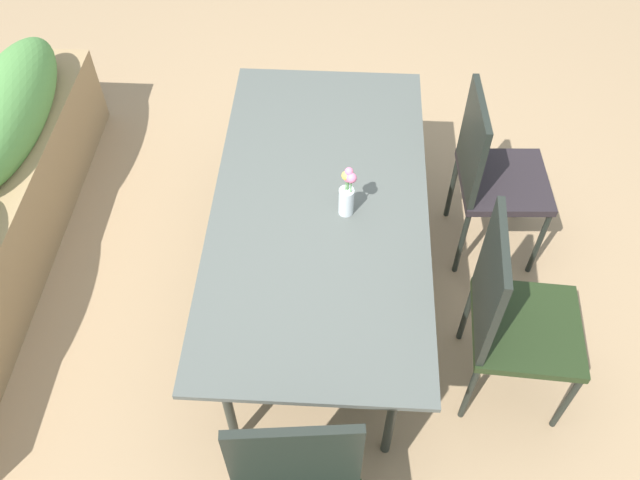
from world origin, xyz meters
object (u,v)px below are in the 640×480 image
object	(u,v)px
chair_near_right	(491,170)
flower_vase	(347,194)
dining_table	(320,210)
chair_near_left	(511,313)

from	to	relation	value
chair_near_right	flower_vase	bearing A→B (deg)	-59.96
dining_table	chair_near_left	xyz separation A→B (m)	(-0.41, -0.80, -0.12)
chair_near_left	flower_vase	distance (m)	0.82
chair_near_left	dining_table	bearing A→B (deg)	-113.83
dining_table	chair_near_right	xyz separation A→B (m)	(0.41, -0.81, -0.12)
dining_table	flower_vase	size ratio (longest dim) A/B	7.26
dining_table	chair_near_right	distance (m)	0.91
dining_table	chair_near_left	size ratio (longest dim) A/B	1.81
chair_near_left	flower_vase	xyz separation A→B (m)	(0.37, 0.68, 0.27)
dining_table	flower_vase	xyz separation A→B (m)	(-0.04, -0.11, 0.15)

